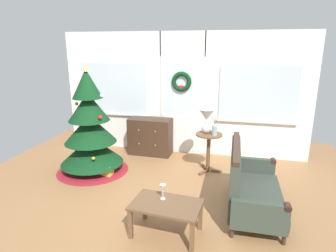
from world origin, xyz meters
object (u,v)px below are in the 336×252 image
gift_box (107,170)px  coffee_table (166,208)px  side_table (209,145)px  christmas_tree (90,134)px  table_lamp (207,118)px  settee_sofa (248,185)px  dresser_cabinet (150,136)px  flower_vase (215,129)px  wine_glass (163,189)px

gift_box → coffee_table: bearing=-43.7°
side_table → gift_box: bearing=-160.8°
christmas_tree → table_lamp: christmas_tree is taller
christmas_tree → settee_sofa: (2.77, -0.74, -0.34)m
christmas_tree → dresser_cabinet: 1.39m
table_lamp → coffee_table: 2.13m
christmas_tree → settee_sofa: size_ratio=1.33×
settee_sofa → flower_vase: size_ratio=4.22×
table_lamp → flower_vase: (0.16, -0.10, -0.17)m
settee_sofa → flower_vase: 1.34m
christmas_tree → gift_box: 0.72m
settee_sofa → table_lamp: 1.56m
settee_sofa → table_lamp: size_ratio=3.36×
christmas_tree → flower_vase: (2.21, 0.39, 0.13)m
dresser_cabinet → wine_glass: (0.90, -2.51, 0.17)m
dresser_cabinet → table_lamp: size_ratio=2.08×
flower_vase → coffee_table: 2.02m
coffee_table → wine_glass: bearing=124.2°
wine_glass → christmas_tree: bearing=140.2°
dresser_cabinet → side_table: dresser_cabinet is taller
flower_vase → coffee_table: (-0.43, -1.91, -0.49)m
wine_glass → gift_box: bearing=137.1°
side_table → christmas_tree: bearing=-168.0°
settee_sofa → gift_box: bearing=166.6°
flower_vase → wine_glass: (-0.49, -1.81, -0.29)m
christmas_tree → dresser_cabinet: (0.81, 1.08, -0.32)m
coffee_table → gift_box: size_ratio=4.32×
side_table → settee_sofa: bearing=-60.8°
gift_box → flower_vase: bearing=16.6°
coffee_table → christmas_tree: bearing=139.4°
coffee_table → wine_glass: (-0.07, 0.10, 0.20)m
settee_sofa → christmas_tree: bearing=165.0°
table_lamp → wine_glass: bearing=-99.9°
table_lamp → flower_vase: bearing=-32.0°
flower_vase → table_lamp: bearing=148.0°
dresser_cabinet → settee_sofa: size_ratio=0.62×
table_lamp → settee_sofa: bearing=-59.5°
settee_sofa → wine_glass: bearing=-146.9°
dresser_cabinet → side_table: 1.45m
flower_vase → side_table: bearing=149.0°
christmas_tree → wine_glass: (1.71, -1.43, -0.15)m
settee_sofa → coffee_table: settee_sofa is taller
side_table → coffee_table: size_ratio=0.82×
flower_vase → coffee_table: flower_vase is taller
coffee_table → gift_box: (-1.42, 1.36, -0.25)m
settee_sofa → table_lamp: table_lamp is taller
side_table → wine_glass: 1.91m
flower_vase → wine_glass: bearing=-105.2°
side_table → table_lamp: (-0.06, 0.04, 0.50)m
christmas_tree → table_lamp: size_ratio=4.45×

